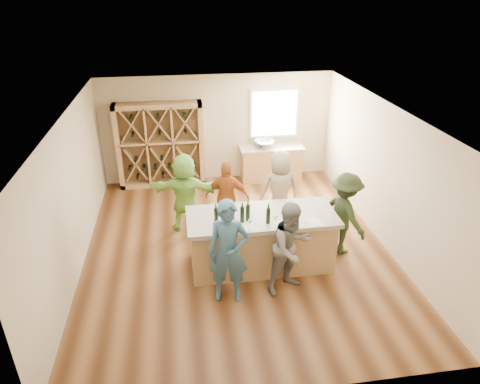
{
  "coord_description": "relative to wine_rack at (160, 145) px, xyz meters",
  "views": [
    {
      "loc": [
        -1.02,
        -7.25,
        4.9
      ],
      "look_at": [
        0.1,
        0.2,
        1.15
      ],
      "focal_mm": 32.0,
      "sensor_mm": 36.0,
      "label": 1
    }
  ],
  "objects": [
    {
      "name": "floor",
      "position": [
        1.5,
        -3.27,
        -1.15
      ],
      "size": [
        6.0,
        7.0,
        0.1
      ],
      "primitive_type": "cube",
      "color": "brown",
      "rests_on": "ground"
    },
    {
      "name": "tasting_menu_b",
      "position": [
        2.12,
        -4.29,
        -0.02
      ],
      "size": [
        0.32,
        0.37,
        0.0
      ],
      "primitive_type": "cube",
      "rotation": [
        0.0,
        0.0,
        -0.38
      ],
      "color": "white",
      "rests_on": "tasting_counter_top"
    },
    {
      "name": "wine_bottle_a",
      "position": [
        1.03,
        -4.06,
        0.12
      ],
      "size": [
        0.07,
        0.07,
        0.28
      ],
      "primitive_type": "cylinder",
      "rotation": [
        0.0,
        0.0,
        -0.04
      ],
      "color": "black",
      "rests_on": "tasting_counter_top"
    },
    {
      "name": "person_server",
      "position": [
        3.55,
        -3.69,
        -0.26
      ],
      "size": [
        0.84,
        1.19,
        1.68
      ],
      "primitive_type": "imported",
      "rotation": [
        0.0,
        0.0,
        1.92
      ],
      "color": "#263319",
      "rests_on": "floor"
    },
    {
      "name": "person_far_right",
      "position": [
        2.55,
        -2.51,
        -0.23
      ],
      "size": [
        0.89,
        0.61,
        1.74
      ],
      "primitive_type": "imported",
      "rotation": [
        0.0,
        0.0,
        3.22
      ],
      "color": "gray",
      "rests_on": "floor"
    },
    {
      "name": "wine_bottle_b",
      "position": [
        1.2,
        -4.17,
        0.14
      ],
      "size": [
        0.08,
        0.08,
        0.33
      ],
      "primitive_type": "cylinder",
      "rotation": [
        0.0,
        0.0,
        0.03
      ],
      "color": "black",
      "rests_on": "tasting_counter_top"
    },
    {
      "name": "wine_bottle_f",
      "position": [
        1.92,
        -4.22,
        0.13
      ],
      "size": [
        0.07,
        0.07,
        0.3
      ],
      "primitive_type": "cylinder",
      "color": "black",
      "rests_on": "tasting_counter_top"
    },
    {
      "name": "sink",
      "position": [
        2.7,
        -0.07,
        -0.09
      ],
      "size": [
        0.54,
        0.54,
        0.19
      ],
      "primitive_type": "imported",
      "color": "silver",
      "rests_on": "back_counter_top"
    },
    {
      "name": "wall_back",
      "position": [
        1.5,
        0.28,
        0.3
      ],
      "size": [
        6.0,
        0.1,
        2.8
      ],
      "primitive_type": "cube",
      "color": "#C5B38F",
      "rests_on": "ground"
    },
    {
      "name": "wall_left",
      "position": [
        -1.55,
        -3.27,
        0.3
      ],
      "size": [
        0.1,
        7.0,
        2.8
      ],
      "primitive_type": "cube",
      "color": "#C5B38F",
      "rests_on": "ground"
    },
    {
      "name": "wine_glass_b",
      "position": [
        2.02,
        -4.34,
        0.08
      ],
      "size": [
        0.1,
        0.1,
        0.2
      ],
      "primitive_type": "cone",
      "rotation": [
        0.0,
        0.0,
        0.42
      ],
      "color": "white",
      "rests_on": "tasting_counter_top"
    },
    {
      "name": "wall_right",
      "position": [
        4.55,
        -3.27,
        0.3
      ],
      "size": [
        0.1,
        7.0,
        2.8
      ],
      "primitive_type": "cube",
      "color": "#C5B38F",
      "rests_on": "ground"
    },
    {
      "name": "wine_rack",
      "position": [
        0.0,
        0.0,
        0.0
      ],
      "size": [
        2.2,
        0.45,
        2.2
      ],
      "primitive_type": "cube",
      "color": "tan",
      "rests_on": "floor"
    },
    {
      "name": "wine_glass_a",
      "position": [
        1.57,
        -4.37,
        0.07
      ],
      "size": [
        0.08,
        0.08,
        0.18
      ],
      "primitive_type": "cone",
      "rotation": [
        0.0,
        0.0,
        -0.27
      ],
      "color": "white",
      "rests_on": "tasting_counter_top"
    },
    {
      "name": "tasting_menu_a",
      "position": [
        1.54,
        -4.28,
        -0.02
      ],
      "size": [
        0.22,
        0.29,
        0.0
      ],
      "primitive_type": "cube",
      "rotation": [
        0.0,
        0.0,
        -0.05
      ],
      "color": "white",
      "rests_on": "tasting_counter_top"
    },
    {
      "name": "window_pane",
      "position": [
        3.0,
        0.17,
        0.65
      ],
      "size": [
        1.18,
        0.01,
        1.18
      ],
      "primitive_type": "cube",
      "color": "white",
      "rests_on": "wall_back"
    },
    {
      "name": "person_near_left",
      "position": [
        1.15,
        -4.77,
        -0.18
      ],
      "size": [
        0.74,
        0.59,
        1.84
      ],
      "primitive_type": "imported",
      "rotation": [
        0.0,
        0.0,
        -0.16
      ],
      "color": "#335972",
      "rests_on": "floor"
    },
    {
      "name": "back_counter_base",
      "position": [
        2.9,
        -0.07,
        -0.67
      ],
      "size": [
        1.6,
        0.58,
        0.86
      ],
      "primitive_type": "cube",
      "color": "tan",
      "rests_on": "floor"
    },
    {
      "name": "wine_bottle_c",
      "position": [
        1.31,
        -4.06,
        0.15
      ],
      "size": [
        0.1,
        0.1,
        0.33
      ],
      "primitive_type": "cylinder",
      "rotation": [
        0.0,
        0.0,
        0.24
      ],
      "color": "black",
      "rests_on": "tasting_counter_top"
    },
    {
      "name": "person_far_left",
      "position": [
        0.54,
        -2.38,
        -0.23
      ],
      "size": [
        1.69,
        0.86,
        1.74
      ],
      "primitive_type": "imported",
      "rotation": [
        0.0,
        0.0,
        2.96
      ],
      "color": "#8CC64C",
      "rests_on": "floor"
    },
    {
      "name": "back_counter_top",
      "position": [
        2.9,
        -0.07,
        -0.21
      ],
      "size": [
        1.7,
        0.62,
        0.06
      ],
      "primitive_type": "cube",
      "color": "#A79C89",
      "rests_on": "back_counter_base"
    },
    {
      "name": "wine_glass_e",
      "position": [
        2.82,
        -4.14,
        0.07
      ],
      "size": [
        0.08,
        0.08,
        0.18
      ],
      "primitive_type": "cone",
      "rotation": [
        0.0,
        0.0,
        -0.25
      ],
      "color": "white",
      "rests_on": "tasting_counter_top"
    },
    {
      "name": "wine_bottle_e",
      "position": [
        1.59,
        -4.06,
        0.13
      ],
      "size": [
        0.09,
        0.09,
        0.31
      ],
      "primitive_type": "cylinder",
      "rotation": [
        0.0,
        0.0,
        0.22
      ],
      "color": "black",
      "rests_on": "tasting_counter_top"
    },
    {
      "name": "wine_glass_d",
      "position": [
        2.34,
        -4.04,
        0.07
      ],
      "size": [
        0.07,
        0.07,
        0.18
      ],
      "primitive_type": "cone",
      "rotation": [
        0.0,
        0.0,
        0.03
      ],
      "color": "white",
      "rests_on": "tasting_counter_top"
    },
    {
      "name": "ceiling",
      "position": [
        1.5,
        -3.27,
        1.75
      ],
      "size": [
        6.0,
        7.0,
        0.1
      ],
      "primitive_type": "cube",
      "color": "white",
      "rests_on": "ground"
    },
    {
      "name": "tasting_counter_base",
      "position": [
        1.87,
        -3.92,
        -0.6
      ],
      "size": [
        2.6,
        1.0,
        1.0
      ],
      "primitive_type": "cube",
      "color": "tan",
      "rests_on": "floor"
    },
    {
      "name": "wall_front",
      "position": [
        1.5,
        -6.82,
        0.3
      ],
      "size": [
        6.0,
        0.1,
        2.8
      ],
      "primitive_type": "cube",
      "color": "#C5B38F",
      "rests_on": "ground"
    },
    {
      "name": "wine_bottle_d",
      "position": [
        1.48,
        -4.12,
        0.13
      ],
      "size": [
        0.09,
        0.09,
        0.3
      ],
      "primitive_type": "cylinder",
      "rotation": [
        0.0,
        0.0,
        -0.31
      ],
      "color": "black",
      "rests_on": "tasting_counter_top"
    },
    {
      "name": "faucet",
      "position": [
        2.7,
        0.11,
        -0.03
      ],
      "size": [
        0.02,
        0.02,
        0.3
      ],
      "primitive_type": "cylinder",
      "color": "silver",
      "rests_on": "back_counter_top"
    },
    {
      "name": "tasting_menu_c",
      "position": [
        2.75,
        -4.29,
        -0.02
      ],
      "size": [
        0.25,
        0.33,
        0.0
      ],
      "primitive_type": "cube",
      "rotation": [
        0.0,
        0.0,
        0.09
      ],
      "color": "white",
      "rests_on": "tasting_counter_top"
    },
    {
      "name": "person_near_right",
      "position": [
        2.23,
        -4.68,
        -0.26
      ],
      "size": [
        0.93,
        0.76,
        1.68
      ],
      "primitive_type": "imported",
      "rotation": [
        0.0,
        0.0,
        0.45
      ],
      "color": "slate",
      "rests_on": "floor"
    },
    {
      "name": "person_far_mid",
      "position": [
        1.41,
        -2.55,
        -0.31
      ],
      "size": [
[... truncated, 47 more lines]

